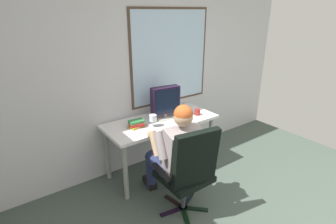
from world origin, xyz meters
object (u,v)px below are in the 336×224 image
(office_chair, at_px, (190,169))
(book_stack, at_px, (136,124))
(desk, at_px, (161,127))
(coffee_mug, at_px, (197,112))
(crt_monitor, at_px, (165,101))
(person_seated, at_px, (176,152))
(wine_glass, at_px, (153,119))

(office_chair, relative_size, book_stack, 4.92)
(desk, height_order, coffee_mug, coffee_mug)
(desk, relative_size, crt_monitor, 3.51)
(crt_monitor, bearing_deg, office_chair, -111.04)
(desk, height_order, person_seated, person_seated)
(person_seated, bearing_deg, book_stack, 103.50)
(wine_glass, relative_size, book_stack, 0.70)
(office_chair, bearing_deg, book_stack, 96.92)
(crt_monitor, relative_size, book_stack, 1.96)
(person_seated, distance_m, book_stack, 0.63)
(desk, xyz_separation_m, crt_monitor, (0.10, 0.04, 0.32))
(book_stack, xyz_separation_m, coffee_mug, (0.85, -0.13, -0.00))
(coffee_mug, bearing_deg, office_chair, -135.48)
(wine_glass, bearing_deg, coffee_mug, -2.63)
(wine_glass, height_order, book_stack, wine_glass)
(person_seated, bearing_deg, wine_glass, 86.91)
(office_chair, bearing_deg, coffee_mug, 44.52)
(crt_monitor, height_order, wine_glass, crt_monitor)
(office_chair, bearing_deg, crt_monitor, 68.96)
(office_chair, bearing_deg, desk, 73.94)
(office_chair, xyz_separation_m, coffee_mug, (0.74, 0.73, 0.21))
(book_stack, height_order, coffee_mug, book_stack)
(crt_monitor, relative_size, coffee_mug, 5.00)
(crt_monitor, bearing_deg, book_stack, -174.62)
(person_seated, xyz_separation_m, crt_monitor, (0.31, 0.64, 0.34))
(coffee_mug, bearing_deg, crt_monitor, 155.75)
(wine_glass, bearing_deg, desk, 29.60)
(office_chair, distance_m, book_stack, 0.90)
(crt_monitor, xyz_separation_m, coffee_mug, (0.39, -0.18, -0.18))
(desk, relative_size, wine_glass, 9.75)
(desk, bearing_deg, book_stack, -179.69)
(desk, height_order, crt_monitor, crt_monitor)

